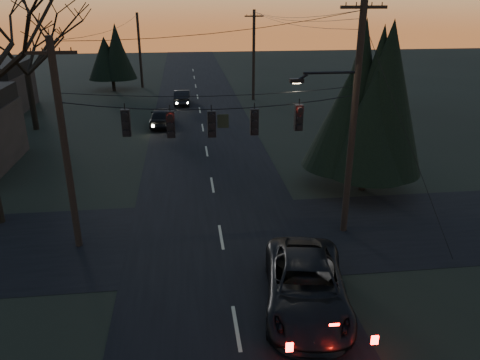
{
  "coord_description": "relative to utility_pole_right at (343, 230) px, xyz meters",
  "views": [
    {
      "loc": [
        -1.31,
        -7.95,
        9.87
      ],
      "look_at": [
        0.62,
        8.25,
        3.35
      ],
      "focal_mm": 35.0,
      "sensor_mm": 36.0,
      "label": 1
    }
  ],
  "objects": [
    {
      "name": "span_signal_assembly",
      "position": [
        -5.74,
        0.0,
        5.18
      ],
      "size": [
        11.5,
        0.44,
        1.67
      ],
      "color": "black",
      "rests_on": "ground"
    },
    {
      "name": "utility_pole_right",
      "position": [
        0.0,
        0.0,
        0.0
      ],
      "size": [
        5.0,
        0.3,
        10.0
      ],
      "primitive_type": null,
      "color": "black",
      "rests_on": "ground"
    },
    {
      "name": "evergreen_dist",
      "position": [
        -14.41,
        34.22,
        3.9
      ],
      "size": [
        3.98,
        3.98,
        6.62
      ],
      "color": "black",
      "rests_on": "ground"
    },
    {
      "name": "bare_tree_dist",
      "position": [
        -18.45,
        19.13,
        5.88
      ],
      "size": [
        7.86,
        7.86,
        8.41
      ],
      "color": "black",
      "rests_on": "ground"
    },
    {
      "name": "cross_road",
      "position": [
        -5.5,
        0.0,
        0.01
      ],
      "size": [
        60.0,
        7.0,
        0.02
      ],
      "primitive_type": "cube",
      "color": "black",
      "rests_on": "ground"
    },
    {
      "name": "utility_pole_left",
      "position": [
        -11.5,
        0.0,
        0.0
      ],
      "size": [
        1.8,
        0.3,
        8.5
      ],
      "primitive_type": null,
      "color": "black",
      "rests_on": "ground"
    },
    {
      "name": "utility_pole_far_l",
      "position": [
        -11.5,
        36.0,
        0.0
      ],
      "size": [
        0.3,
        0.3,
        8.0
      ],
      "primitive_type": null,
      "color": "black",
      "rests_on": "ground"
    },
    {
      "name": "sedan_oncoming_b",
      "position": [
        -7.05,
        26.8,
        0.67
      ],
      "size": [
        1.56,
        4.13,
        1.35
      ],
      "primitive_type": "imported",
      "rotation": [
        0.0,
        0.0,
        3.11
      ],
      "color": "black",
      "rests_on": "ground"
    },
    {
      "name": "suv_near",
      "position": [
        -3.07,
        -5.16,
        0.8
      ],
      "size": [
        3.6,
        6.15,
        1.61
      ],
      "primitive_type": "imported",
      "rotation": [
        0.0,
        0.0,
        -0.17
      ],
      "color": "black",
      "rests_on": "ground"
    },
    {
      "name": "sedan_oncoming_a",
      "position": [
        -8.7,
        18.94,
        0.74
      ],
      "size": [
        1.93,
        4.43,
        1.49
      ],
      "primitive_type": "imported",
      "rotation": [
        0.0,
        0.0,
        3.1
      ],
      "color": "black",
      "rests_on": "ground"
    },
    {
      "name": "main_road",
      "position": [
        -5.5,
        10.0,
        0.01
      ],
      "size": [
        8.0,
        120.0,
        0.02
      ],
      "primitive_type": "cube",
      "color": "black",
      "rests_on": "ground"
    },
    {
      "name": "utility_pole_far_r",
      "position": [
        0.0,
        28.0,
        0.0
      ],
      "size": [
        1.8,
        0.3,
        8.5
      ],
      "primitive_type": null,
      "color": "black",
      "rests_on": "ground"
    },
    {
      "name": "evergreen_right",
      "position": [
        2.51,
        4.44,
        4.52
      ],
      "size": [
        4.77,
        4.77,
        7.85
      ],
      "color": "black",
      "rests_on": "ground"
    }
  ]
}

